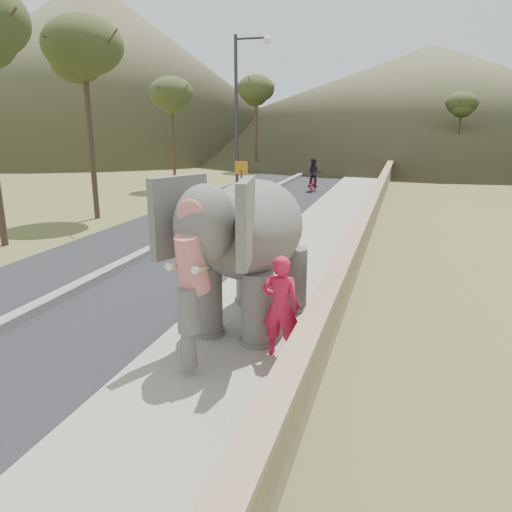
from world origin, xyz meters
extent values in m
plane|color=olive|center=(0.00, 0.00, 0.00)|extent=(160.00, 160.00, 0.00)
cube|color=black|center=(-5.00, 10.00, 0.01)|extent=(7.00, 120.00, 0.03)
cube|color=black|center=(-5.00, 10.00, 0.11)|extent=(0.35, 120.00, 0.22)
cube|color=#9E9687|center=(0.00, 10.00, 0.07)|extent=(3.00, 120.00, 0.15)
cube|color=tan|center=(1.65, 10.00, 0.55)|extent=(0.30, 120.00, 1.10)
cylinder|color=#333238|center=(-5.00, 16.78, 4.00)|extent=(0.16, 0.16, 8.00)
cylinder|color=#333238|center=(-4.20, 16.78, 7.80)|extent=(1.60, 0.10, 0.10)
sphere|color=#FFF2CC|center=(-3.50, 16.78, 7.70)|extent=(0.36, 0.36, 0.36)
cylinder|color=#2D2D33|center=(-4.50, 15.95, 1.00)|extent=(0.08, 0.08, 2.00)
cube|color=orange|center=(-4.50, 15.95, 2.10)|extent=(0.60, 0.05, 0.60)
cone|color=brown|center=(-38.00, 55.00, 11.00)|extent=(60.00, 60.00, 22.00)
cone|color=brown|center=(5.00, 70.00, 7.00)|extent=(80.00, 80.00, 14.00)
imported|color=red|center=(0.95, 1.73, 1.09)|extent=(0.68, 0.45, 1.87)
imported|color=maroon|center=(-2.50, 23.81, 0.45)|extent=(0.63, 1.71, 0.89)
imported|color=black|center=(-2.47, 23.81, 1.14)|extent=(0.88, 0.69, 1.78)
camera|label=1|loc=(2.92, -6.34, 4.30)|focal=35.00mm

